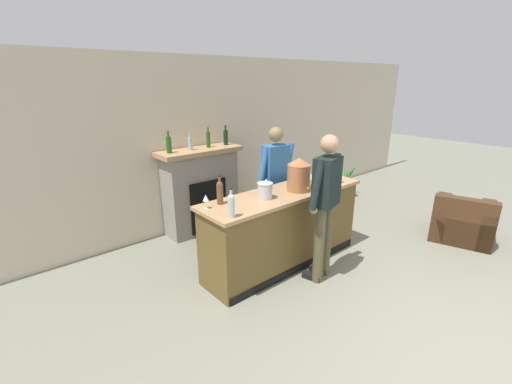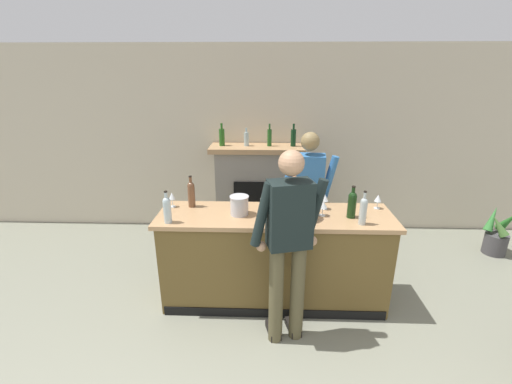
% 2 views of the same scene
% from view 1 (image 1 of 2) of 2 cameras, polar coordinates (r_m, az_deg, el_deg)
% --- Properties ---
extents(ground_plane, '(24.00, 24.00, 0.00)m').
position_cam_1_polar(ground_plane, '(3.96, 32.89, -22.32)').
color(ground_plane, slate).
extents(wall_back_panel, '(12.00, 0.07, 2.75)m').
position_cam_1_polar(wall_back_panel, '(5.83, -7.95, 8.09)').
color(wall_back_panel, beige).
rests_on(wall_back_panel, ground_plane).
extents(bar_counter, '(2.38, 0.67, 1.02)m').
position_cam_1_polar(bar_counter, '(4.57, 4.65, -6.03)').
color(bar_counter, brown).
rests_on(bar_counter, ground_plane).
extents(fireplace_stone, '(1.34, 0.52, 1.68)m').
position_cam_1_polar(fireplace_stone, '(5.60, -9.21, 0.41)').
color(fireplace_stone, gray).
rests_on(fireplace_stone, ground_plane).
extents(armchair_black, '(1.09, 1.05, 0.75)m').
position_cam_1_polar(armchair_black, '(6.24, 31.13, -4.41)').
color(armchair_black, '#442917').
rests_on(armchair_black, ground_plane).
extents(potted_plant_corner, '(0.41, 0.41, 0.67)m').
position_cam_1_polar(potted_plant_corner, '(7.56, 14.99, 1.37)').
color(potted_plant_corner, '#424042').
rests_on(potted_plant_corner, ground_plane).
extents(person_customer, '(0.64, 0.37, 1.81)m').
position_cam_1_polar(person_customer, '(4.12, 11.44, -1.73)').
color(person_customer, brown).
rests_on(person_customer, ground_plane).
extents(person_bartender, '(0.66, 0.33, 1.75)m').
position_cam_1_polar(person_bartender, '(5.05, 3.22, 1.95)').
color(person_bartender, '#454937').
rests_on(person_bartender, ground_plane).
extents(copper_dispenser, '(0.30, 0.34, 0.43)m').
position_cam_1_polar(copper_dispenser, '(4.41, 7.15, 2.96)').
color(copper_dispenser, '#AD6A42').
rests_on(copper_dispenser, bar_counter).
extents(ice_bucket_steel, '(0.19, 0.19, 0.20)m').
position_cam_1_polar(ice_bucket_steel, '(4.11, 1.50, 0.23)').
color(ice_bucket_steel, silver).
rests_on(ice_bucket_steel, bar_counter).
extents(wine_bottle_port_short, '(0.07, 0.07, 0.34)m').
position_cam_1_polar(wine_bottle_port_short, '(3.93, -6.05, 0.09)').
color(wine_bottle_port_short, brown).
rests_on(wine_bottle_port_short, bar_counter).
extents(wine_bottle_merlot_tall, '(0.07, 0.07, 0.33)m').
position_cam_1_polar(wine_bottle_merlot_tall, '(4.82, 13.43, 3.07)').
color(wine_bottle_merlot_tall, '#A8B3B1').
rests_on(wine_bottle_merlot_tall, bar_counter).
extents(wine_bottle_burgundy_dark, '(0.07, 0.07, 0.32)m').
position_cam_1_polar(wine_bottle_burgundy_dark, '(3.54, -4.14, -2.09)').
color(wine_bottle_burgundy_dark, '#ACBEC2').
rests_on(wine_bottle_burgundy_dark, bar_counter).
extents(wine_bottle_rose_blush, '(0.08, 0.08, 0.33)m').
position_cam_1_polar(wine_bottle_rose_blush, '(4.86, 11.48, 3.33)').
color(wine_bottle_rose_blush, '#163212').
rests_on(wine_bottle_rose_blush, bar_counter).
extents(wine_glass_back_row, '(0.09, 0.09, 0.15)m').
position_cam_1_polar(wine_glass_back_row, '(4.44, 1.72, 1.73)').
color(wine_glass_back_row, silver).
rests_on(wine_glass_back_row, bar_counter).
extents(wine_glass_near_bucket, '(0.07, 0.07, 0.16)m').
position_cam_1_polar(wine_glass_near_bucket, '(3.82, -8.37, -1.09)').
color(wine_glass_near_bucket, silver).
rests_on(wine_glass_near_bucket, bar_counter).
extents(wine_glass_front_left, '(0.08, 0.08, 0.17)m').
position_cam_1_polar(wine_glass_front_left, '(4.82, 7.84, 3.08)').
color(wine_glass_front_left, silver).
rests_on(wine_glass_front_left, bar_counter).
extents(wine_glass_by_dispenser, '(0.07, 0.07, 0.15)m').
position_cam_1_polar(wine_glass_by_dispenser, '(5.26, 11.62, 4.05)').
color(wine_glass_by_dispenser, silver).
rests_on(wine_glass_by_dispenser, bar_counter).
extents(wine_glass_mid_counter, '(0.08, 0.08, 0.16)m').
position_cam_1_polar(wine_glass_mid_counter, '(4.67, 9.09, 2.54)').
color(wine_glass_mid_counter, silver).
rests_on(wine_glass_mid_counter, bar_counter).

